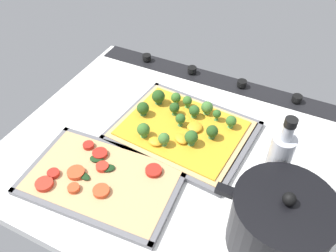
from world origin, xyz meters
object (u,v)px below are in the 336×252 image
(cooking_pot, at_px, (279,223))
(baking_tray_front, at_px, (183,132))
(oil_bottle, at_px, (277,165))
(baking_tray_back, at_px, (103,181))
(veggie_pizza_back, at_px, (100,178))
(broccoli_pizza, at_px, (182,126))

(cooking_pot, bearing_deg, baking_tray_front, -35.39)
(cooking_pot, bearing_deg, oil_bottle, -72.55)
(cooking_pot, relative_size, oil_bottle, 1.17)
(baking_tray_back, bearing_deg, oil_bottle, -157.85)
(baking_tray_front, relative_size, veggie_pizza_back, 1.08)
(veggie_pizza_back, relative_size, oil_bottle, 1.55)
(veggie_pizza_back, bearing_deg, cooking_pot, -176.49)
(broccoli_pizza, xyz_separation_m, veggie_pizza_back, (0.10, 0.23, -0.01))
(baking_tray_front, distance_m, veggie_pizza_back, 0.25)
(oil_bottle, bearing_deg, baking_tray_front, -18.80)
(veggie_pizza_back, xyz_separation_m, cooking_pot, (-0.39, -0.02, 0.06))
(baking_tray_back, distance_m, veggie_pizza_back, 0.01)
(veggie_pizza_back, height_order, oil_bottle, oil_bottle)
(broccoli_pizza, height_order, oil_bottle, oil_bottle)
(broccoli_pizza, bearing_deg, baking_tray_front, 141.05)
(oil_bottle, bearing_deg, cooking_pot, 107.45)
(baking_tray_front, distance_m, cooking_pot, 0.35)
(baking_tray_back, height_order, cooking_pot, cooking_pot)
(oil_bottle, bearing_deg, broccoli_pizza, -19.27)
(broccoli_pizza, bearing_deg, cooking_pot, 144.54)
(veggie_pizza_back, xyz_separation_m, oil_bottle, (-0.35, -0.14, 0.08))
(baking_tray_back, bearing_deg, veggie_pizza_back, -1.00)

